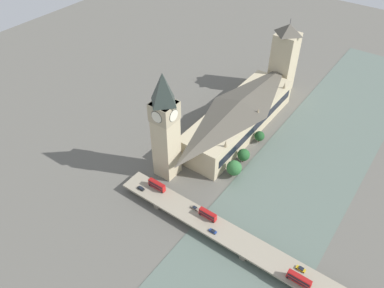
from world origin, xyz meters
The scene contains 16 objects.
ground_plane centered at (0.00, 0.00, 0.00)m, with size 600.00×600.00×0.00m, color #605E56.
river_water centered at (-37.71, 0.00, 0.15)m, with size 63.42×360.00×0.30m, color slate.
parliament_hall centered at (17.45, -8.00, 12.06)m, with size 29.37×104.87×24.29m.
clock_tower centered at (30.80, 54.54, 36.99)m, with size 13.44×13.44×69.85m.
victoria_tower centered at (17.51, -72.70, 27.43)m, with size 16.53×16.53×58.85m.
road_bridge centered at (-37.71, 75.52, 4.33)m, with size 158.84×13.74×5.31m.
double_decker_bus_lead centered at (-65.52, 79.09, 7.98)m, with size 11.47×2.61×4.83m.
double_decker_bus_mid centered at (-11.29, 72.79, 7.87)m, with size 10.23×2.47×4.66m.
double_decker_bus_rear centered at (23.92, 72.49, 8.01)m, with size 10.94×2.57×4.91m.
car_northbound_mid centered at (30.88, 78.53, 6.04)m, with size 4.29×1.83×1.50m.
car_northbound_tail centered at (-63.89, 72.53, 6.04)m, with size 4.50×1.90×1.47m.
car_southbound_lead centered at (-2.24, 72.05, 5.98)m, with size 4.17×1.78×1.31m.
car_southbound_mid centered at (-18.73, 78.95, 5.97)m, with size 4.10×1.75×1.31m.
tree_embankment_near centered at (-2.28, 19.26, 5.94)m, with size 7.91×7.91×9.91m.
tree_embankment_mid centered at (-3.80, 33.32, 6.46)m, with size 9.40×9.40×11.17m.
tree_embankment_far centered at (-1.07, -4.14, 5.08)m, with size 6.84×6.84×8.51m.
Camera 1 is at (-78.14, 178.95, 164.55)m, focal length 35.00 mm.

